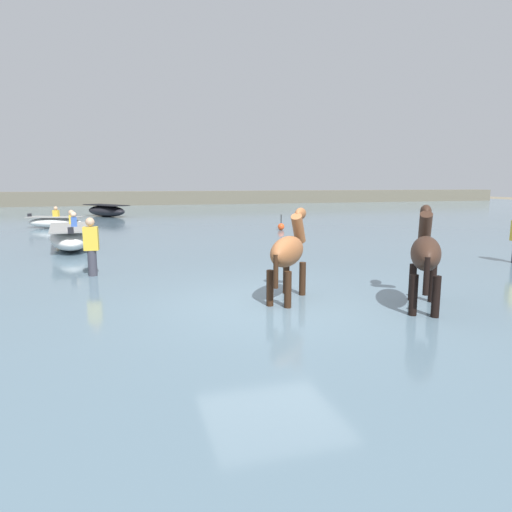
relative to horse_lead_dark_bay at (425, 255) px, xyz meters
name	(u,v)px	position (x,y,z in m)	size (l,w,h in m)	color
ground_plane	(273,318)	(-2.40, 0.98, -1.19)	(120.00, 120.00, 0.00)	#756B56
water_surface	(192,241)	(-2.40, 10.98, -1.05)	(90.00, 90.00, 0.28)	slate
horse_lead_dark_bay	(425,255)	(0.00, 0.00, 0.00)	(1.32, 1.70, 2.01)	#382319
horse_trailing_chestnut	(289,253)	(-2.05, 1.15, -0.05)	(1.33, 1.59, 1.93)	brown
boat_far_inshore	(55,222)	(-8.05, 16.55, -0.63)	(2.78, 1.84, 1.02)	silver
boat_distant_west	(106,211)	(-5.98, 23.60, -0.54)	(3.06, 3.63, 0.74)	black
boat_far_offshore	(70,237)	(-6.61, 9.22, -0.54)	(1.68, 3.84, 1.20)	silver
person_wading_close	(92,251)	(-5.64, 4.40, -0.32)	(0.33, 0.22, 1.63)	#383842
channel_buoy	(281,227)	(1.92, 12.65, -0.74)	(0.31, 0.31, 0.71)	#E54C1E
far_shoreline	(150,199)	(-2.40, 38.77, -0.40)	(80.00, 2.40, 1.58)	#605B4C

